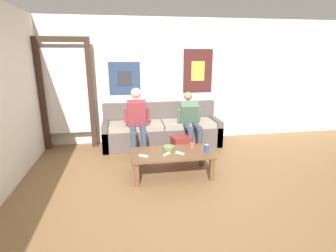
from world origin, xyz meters
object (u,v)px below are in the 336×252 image
object	(u,v)px
backpack	(181,148)
ceramic_bowl	(169,147)
couch	(162,131)
person_seated_teen	(191,120)
game_controller_near_right	(167,154)
drink_can_blue	(207,148)
pillar_candle	(192,146)
game_controller_near_left	(180,153)
game_controller_far_center	(144,156)
person_seated_adult	(137,120)
coffee_table	(172,156)

from	to	relation	value
backpack	ceramic_bowl	size ratio (longest dim) A/B	2.17
couch	person_seated_teen	distance (m)	0.72
backpack	game_controller_near_right	bearing A→B (deg)	-117.14
backpack	game_controller_near_right	xyz separation A→B (m)	(-0.38, -0.75, 0.20)
ceramic_bowl	drink_can_blue	xyz separation A→B (m)	(0.55, -0.22, 0.03)
couch	person_seated_teen	world-z (taller)	person_seated_teen
ceramic_bowl	backpack	bearing A→B (deg)	59.02
pillar_candle	game_controller_near_left	world-z (taller)	pillar_candle
couch	game_controller_near_right	bearing A→B (deg)	-95.55
ceramic_bowl	game_controller_far_center	distance (m)	0.48
person_seated_adult	backpack	bearing A→B (deg)	-24.50
couch	ceramic_bowl	bearing A→B (deg)	-93.46
couch	person_seated_teen	size ratio (longest dim) A/B	2.12
coffee_table	drink_can_blue	bearing A→B (deg)	-9.29
backpack	game_controller_far_center	world-z (taller)	game_controller_far_center
coffee_table	person_seated_adult	world-z (taller)	person_seated_adult
person_seated_adult	person_seated_teen	bearing A→B (deg)	1.61
ceramic_bowl	drink_can_blue	distance (m)	0.60
person_seated_adult	drink_can_blue	bearing A→B (deg)	-47.55
person_seated_teen	ceramic_bowl	xyz separation A→B (m)	(-0.59, -0.90, -0.20)
drink_can_blue	game_controller_far_center	distance (m)	0.97
person_seated_teen	drink_can_blue	world-z (taller)	person_seated_teen
pillar_candle	game_controller_far_center	distance (m)	0.83
pillar_candle	backpack	bearing A→B (deg)	97.13
coffee_table	pillar_candle	size ratio (longest dim) A/B	13.12
person_seated_teen	pillar_candle	bearing A→B (deg)	-102.90
couch	game_controller_near_left	xyz separation A→B (m)	(0.06, -1.50, 0.10)
person_seated_teen	pillar_candle	distance (m)	0.94
coffee_table	game_controller_near_right	distance (m)	0.15
couch	ceramic_bowl	size ratio (longest dim) A/B	12.94
couch	game_controller_near_left	distance (m)	1.51
couch	ceramic_bowl	world-z (taller)	couch
person_seated_teen	couch	bearing A→B (deg)	142.57
game_controller_near_left	game_controller_far_center	distance (m)	0.55
game_controller_near_right	game_controller_near_left	bearing A→B (deg)	1.50
couch	game_controller_far_center	xyz separation A→B (m)	(-0.50, -1.52, 0.10)
couch	person_seated_adult	world-z (taller)	person_seated_adult
coffee_table	game_controller_far_center	distance (m)	0.46
game_controller_near_right	game_controller_far_center	world-z (taller)	same
ceramic_bowl	game_controller_near_right	size ratio (longest dim) A/B	1.44
backpack	ceramic_bowl	xyz separation A→B (m)	(-0.31, -0.52, 0.22)
person_seated_adult	game_controller_near_right	distance (m)	1.19
pillar_candle	game_controller_near_right	size ratio (longest dim) A/B	0.74
game_controller_near_right	person_seated_adult	bearing A→B (deg)	108.85
person_seated_teen	game_controller_near_right	size ratio (longest dim) A/B	8.78
backpack	couch	bearing A→B (deg)	107.20
coffee_table	game_controller_far_center	bearing A→B (deg)	-167.63
pillar_candle	game_controller_near_left	bearing A→B (deg)	-139.04
person_seated_teen	game_controller_far_center	size ratio (longest dim) A/B	8.18
game_controller_near_left	game_controller_near_right	world-z (taller)	same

